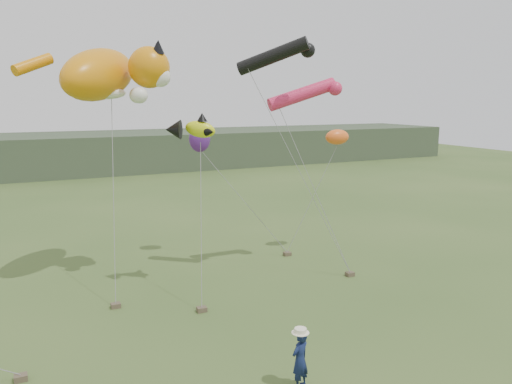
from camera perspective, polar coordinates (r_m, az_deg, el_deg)
ground at (r=15.83m, az=4.10°, el=-18.58°), size 120.00×120.00×0.00m
headland at (r=57.10m, az=-21.51°, el=4.01°), size 90.00×13.00×4.00m
festival_attendant at (r=14.17m, az=5.05°, el=-18.55°), size 0.70×0.58×1.63m
sandbag_anchors at (r=20.06m, az=-4.72°, el=-11.78°), size 13.59×7.00×0.18m
cat_kite at (r=21.60m, az=-16.36°, el=12.85°), size 5.95×4.94×2.82m
fish_kite at (r=19.68m, az=-7.51°, el=7.18°), size 2.15×1.40×1.05m
tube_kites at (r=21.76m, az=4.46°, el=13.13°), size 4.78×2.38×3.02m
misc_kites at (r=24.26m, az=0.49°, el=6.19°), size 7.55×2.90×1.28m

